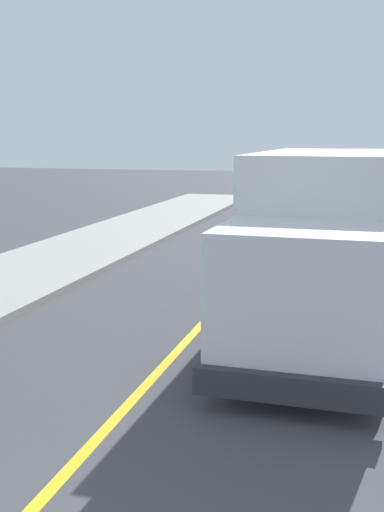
% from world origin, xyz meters
% --- Properties ---
extents(centre_line_yellow, '(0.16, 56.00, 0.01)m').
position_xyz_m(centre_line_yellow, '(0.00, 10.00, 0.00)').
color(centre_line_yellow, gold).
rests_on(centre_line_yellow, ground).
extents(box_truck, '(2.57, 7.23, 3.20)m').
position_xyz_m(box_truck, '(2.17, 9.42, 1.77)').
color(box_truck, silver).
rests_on(box_truck, ground).
extents(parked_car_near, '(1.97, 4.47, 1.67)m').
position_xyz_m(parked_car_near, '(2.46, 16.73, 0.79)').
color(parked_car_near, maroon).
rests_on(parked_car_near, ground).
extents(parked_car_mid, '(1.92, 4.45, 1.67)m').
position_xyz_m(parked_car_mid, '(1.61, 22.34, 0.79)').
color(parked_car_mid, black).
rests_on(parked_car_mid, ground).
extents(parked_car_far, '(2.01, 4.48, 1.67)m').
position_xyz_m(parked_car_far, '(2.58, 27.95, 0.79)').
color(parked_car_far, '#B7B7BC').
rests_on(parked_car_far, ground).
extents(parked_car_furthest, '(1.82, 4.41, 1.67)m').
position_xyz_m(parked_car_furthest, '(2.37, 34.14, 0.79)').
color(parked_car_furthest, '#2D4793').
rests_on(parked_car_furthest, ground).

